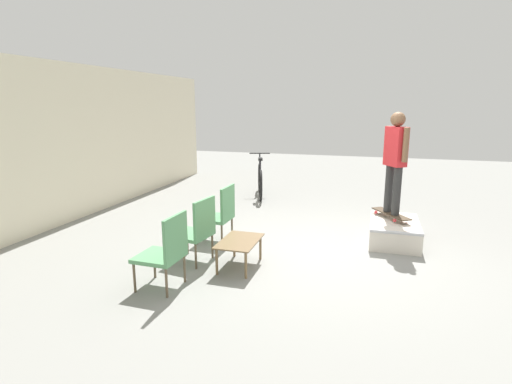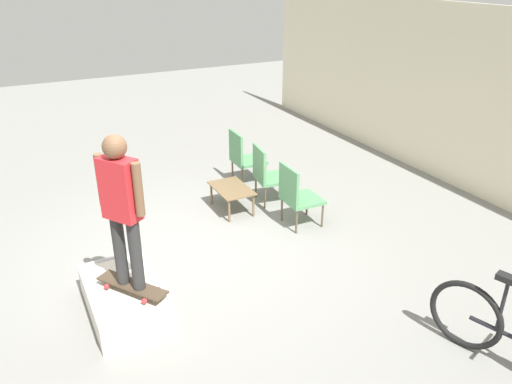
{
  "view_description": "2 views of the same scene",
  "coord_description": "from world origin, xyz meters",
  "px_view_note": "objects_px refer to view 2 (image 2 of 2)",
  "views": [
    {
      "loc": [
        -5.88,
        -0.74,
        2.23
      ],
      "look_at": [
        -0.01,
        1.01,
        0.88
      ],
      "focal_mm": 28.0,
      "sensor_mm": 36.0,
      "label": 1
    },
    {
      "loc": [
        5.52,
        -1.91,
        3.57
      ],
      "look_at": [
        0.24,
        0.81,
        0.82
      ],
      "focal_mm": 35.0,
      "sensor_mm": 36.0,
      "label": 2
    }
  ],
  "objects_px": {
    "skate_ramp_box": "(125,298)",
    "patio_chair_center": "(267,173)",
    "coffee_table": "(232,191)",
    "patio_chair_right": "(297,194)",
    "skateboard_on_ramp": "(132,285)",
    "patio_chair_left": "(243,156)",
    "person_skater": "(121,202)"
  },
  "relations": [
    {
      "from": "coffee_table",
      "to": "patio_chair_right",
      "type": "bearing_deg",
      "value": 35.84
    },
    {
      "from": "skate_ramp_box",
      "to": "skateboard_on_ramp",
      "type": "distance_m",
      "value": 0.31
    },
    {
      "from": "skate_ramp_box",
      "to": "patio_chair_center",
      "type": "distance_m",
      "value": 3.28
    },
    {
      "from": "skateboard_on_ramp",
      "to": "skate_ramp_box",
      "type": "bearing_deg",
      "value": 167.88
    },
    {
      "from": "patio_chair_center",
      "to": "patio_chair_right",
      "type": "height_order",
      "value": "same"
    },
    {
      "from": "patio_chair_left",
      "to": "skate_ramp_box",
      "type": "bearing_deg",
      "value": 135.51
    },
    {
      "from": "person_skater",
      "to": "patio_chair_center",
      "type": "distance_m",
      "value": 3.42
    },
    {
      "from": "skateboard_on_ramp",
      "to": "patio_chair_right",
      "type": "relative_size",
      "value": 0.86
    },
    {
      "from": "skateboard_on_ramp",
      "to": "coffee_table",
      "type": "xyz_separation_m",
      "value": [
        -1.9,
        2.05,
        -0.09
      ]
    },
    {
      "from": "skateboard_on_ramp",
      "to": "patio_chair_center",
      "type": "xyz_separation_m",
      "value": [
        -1.92,
        2.69,
        0.08
      ]
    },
    {
      "from": "person_skater",
      "to": "patio_chair_center",
      "type": "xyz_separation_m",
      "value": [
        -1.92,
        2.69,
        -0.91
      ]
    },
    {
      "from": "skateboard_on_ramp",
      "to": "patio_chair_left",
      "type": "distance_m",
      "value": 3.87
    },
    {
      "from": "person_skater",
      "to": "patio_chair_right",
      "type": "bearing_deg",
      "value": 77.26
    },
    {
      "from": "patio_chair_left",
      "to": "patio_chair_right",
      "type": "distance_m",
      "value": 1.77
    },
    {
      "from": "skateboard_on_ramp",
      "to": "coffee_table",
      "type": "distance_m",
      "value": 2.8
    },
    {
      "from": "patio_chair_left",
      "to": "patio_chair_center",
      "type": "distance_m",
      "value": 0.87
    },
    {
      "from": "skateboard_on_ramp",
      "to": "patio_chair_right",
      "type": "bearing_deg",
      "value": 77.12
    },
    {
      "from": "skate_ramp_box",
      "to": "patio_chair_right",
      "type": "bearing_deg",
      "value": 107.36
    },
    {
      "from": "skate_ramp_box",
      "to": "skateboard_on_ramp",
      "type": "relative_size",
      "value": 1.55
    },
    {
      "from": "patio_chair_left",
      "to": "patio_chair_center",
      "type": "relative_size",
      "value": 1.0
    },
    {
      "from": "skateboard_on_ramp",
      "to": "person_skater",
      "type": "height_order",
      "value": "person_skater"
    },
    {
      "from": "skateboard_on_ramp",
      "to": "patio_chair_center",
      "type": "distance_m",
      "value": 3.3
    },
    {
      "from": "person_skater",
      "to": "coffee_table",
      "type": "relative_size",
      "value": 2.12
    },
    {
      "from": "skateboard_on_ramp",
      "to": "patio_chair_right",
      "type": "height_order",
      "value": "patio_chair_right"
    },
    {
      "from": "coffee_table",
      "to": "patio_chair_center",
      "type": "distance_m",
      "value": 0.66
    },
    {
      "from": "patio_chair_right",
      "to": "skate_ramp_box",
      "type": "bearing_deg",
      "value": 108.95
    },
    {
      "from": "skateboard_on_ramp",
      "to": "patio_chair_left",
      "type": "height_order",
      "value": "patio_chair_left"
    },
    {
      "from": "skate_ramp_box",
      "to": "skateboard_on_ramp",
      "type": "height_order",
      "value": "skateboard_on_ramp"
    },
    {
      "from": "skateboard_on_ramp",
      "to": "patio_chair_left",
      "type": "xyz_separation_m",
      "value": [
        -2.79,
        2.69,
        0.08
      ]
    },
    {
      "from": "skateboard_on_ramp",
      "to": "patio_chair_center",
      "type": "height_order",
      "value": "patio_chair_center"
    },
    {
      "from": "patio_chair_left",
      "to": "patio_chair_center",
      "type": "height_order",
      "value": "same"
    },
    {
      "from": "patio_chair_center",
      "to": "patio_chair_right",
      "type": "relative_size",
      "value": 1.0
    }
  ]
}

